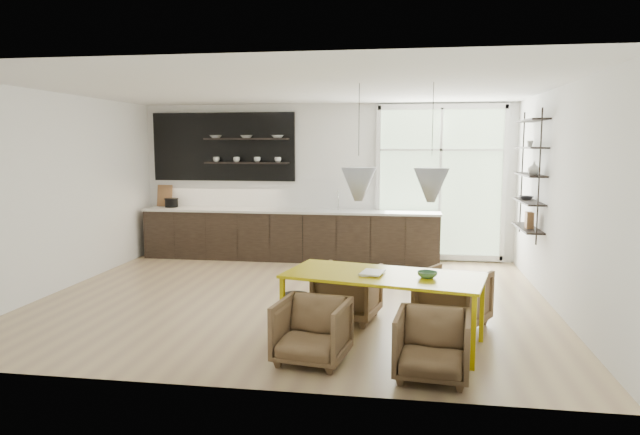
% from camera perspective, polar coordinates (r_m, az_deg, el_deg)
% --- Properties ---
extents(room, '(7.02, 6.01, 2.91)m').
position_cam_1_polar(room, '(8.83, 2.35, 2.85)').
color(room, tan).
rests_on(room, ground).
extents(kitchen_run, '(5.54, 0.69, 2.75)m').
position_cam_1_polar(kitchen_run, '(10.70, -3.53, -1.01)').
color(kitchen_run, black).
rests_on(kitchen_run, ground).
extents(right_shelving, '(0.26, 1.22, 1.90)m').
position_cam_1_polar(right_shelving, '(9.02, 20.28, 3.71)').
color(right_shelving, black).
rests_on(right_shelving, ground).
extents(dining_table, '(2.25, 1.37, 0.77)m').
position_cam_1_polar(dining_table, '(6.20, 6.35, -6.13)').
color(dining_table, '#B6A204').
rests_on(dining_table, ground).
extents(armchair_back_left, '(0.86, 0.87, 0.68)m').
position_cam_1_polar(armchair_back_left, '(7.10, 2.77, -7.45)').
color(armchair_back_left, brown).
rests_on(armchair_back_left, ground).
extents(armchair_back_right, '(1.00, 1.01, 0.68)m').
position_cam_1_polar(armchair_back_right, '(7.01, 13.17, -7.84)').
color(armchair_back_right, brown).
rests_on(armchair_back_right, ground).
extents(armchair_front_left, '(0.78, 0.79, 0.63)m').
position_cam_1_polar(armchair_front_left, '(5.76, -0.81, -11.27)').
color(armchair_front_left, brown).
rests_on(armchair_front_left, ground).
extents(armchair_front_right, '(0.74, 0.76, 0.63)m').
position_cam_1_polar(armchair_front_right, '(5.48, 11.18, -12.43)').
color(armchair_front_right, brown).
rests_on(armchair_front_right, ground).
extents(wire_stool, '(0.33, 0.33, 0.42)m').
position_cam_1_polar(wire_stool, '(6.76, -2.41, -8.86)').
color(wire_stool, black).
rests_on(wire_stool, ground).
extents(table_book, '(0.28, 0.35, 0.03)m').
position_cam_1_polar(table_book, '(6.20, 4.21, -5.47)').
color(table_book, white).
rests_on(table_book, dining_table).
extents(table_bowl, '(0.23, 0.23, 0.06)m').
position_cam_1_polar(table_bowl, '(6.10, 10.68, -5.64)').
color(table_bowl, '#427248').
rests_on(table_bowl, dining_table).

